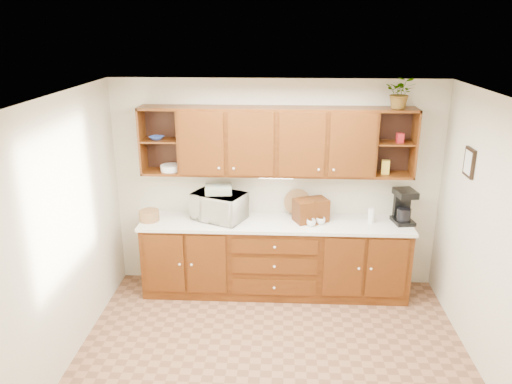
# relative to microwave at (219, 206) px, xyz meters

# --- Properties ---
(floor) EXTENTS (4.00, 4.00, 0.00)m
(floor) POSITION_rel_microwave_xyz_m (0.68, -1.49, -1.11)
(floor) COLOR #8F5F42
(floor) RESTS_ON ground
(ceiling) EXTENTS (4.00, 4.00, 0.00)m
(ceiling) POSITION_rel_microwave_xyz_m (0.68, -1.49, 1.49)
(ceiling) COLOR white
(ceiling) RESTS_ON back_wall
(back_wall) EXTENTS (4.00, 0.00, 4.00)m
(back_wall) POSITION_rel_microwave_xyz_m (0.68, 0.26, 0.19)
(back_wall) COLOR beige
(back_wall) RESTS_ON floor
(left_wall) EXTENTS (0.00, 3.50, 3.50)m
(left_wall) POSITION_rel_microwave_xyz_m (-1.32, -1.49, 0.19)
(left_wall) COLOR beige
(left_wall) RESTS_ON floor
(right_wall) EXTENTS (0.00, 3.50, 3.50)m
(right_wall) POSITION_rel_microwave_xyz_m (2.68, -1.49, 0.19)
(right_wall) COLOR beige
(right_wall) RESTS_ON floor
(base_cabinets) EXTENTS (3.20, 0.60, 0.90)m
(base_cabinets) POSITION_rel_microwave_xyz_m (0.68, -0.04, -0.66)
(base_cabinets) COLOR #351606
(base_cabinets) RESTS_ON floor
(countertop) EXTENTS (3.24, 0.64, 0.04)m
(countertop) POSITION_rel_microwave_xyz_m (0.68, -0.05, -0.19)
(countertop) COLOR white
(countertop) RESTS_ON base_cabinets
(upper_cabinets) EXTENTS (3.20, 0.33, 0.80)m
(upper_cabinets) POSITION_rel_microwave_xyz_m (0.69, 0.10, 0.79)
(upper_cabinets) COLOR #351606
(upper_cabinets) RESTS_ON back_wall
(undercabinet_light) EXTENTS (0.40, 0.05, 0.02)m
(undercabinet_light) POSITION_rel_microwave_xyz_m (0.68, 0.05, 0.36)
(undercabinet_light) COLOR white
(undercabinet_light) RESTS_ON upper_cabinets
(framed_picture) EXTENTS (0.03, 0.24, 0.30)m
(framed_picture) POSITION_rel_microwave_xyz_m (2.66, -0.59, 0.74)
(framed_picture) COLOR black
(framed_picture) RESTS_ON right_wall
(wicker_basket) EXTENTS (0.26, 0.26, 0.13)m
(wicker_basket) POSITION_rel_microwave_xyz_m (-0.84, -0.09, -0.10)
(wicker_basket) COLOR olive
(wicker_basket) RESTS_ON countertop
(microwave) EXTENTS (0.72, 0.62, 0.33)m
(microwave) POSITION_rel_microwave_xyz_m (0.00, 0.00, 0.00)
(microwave) COLOR beige
(microwave) RESTS_ON countertop
(towel_stack) EXTENTS (0.34, 0.26, 0.09)m
(towel_stack) POSITION_rel_microwave_xyz_m (-0.00, 0.00, 0.21)
(towel_stack) COLOR #CEBF61
(towel_stack) RESTS_ON microwave
(wine_bottle) EXTENTS (0.08, 0.08, 0.33)m
(wine_bottle) POSITION_rel_microwave_xyz_m (0.15, -0.04, -0.00)
(wine_bottle) COLOR black
(wine_bottle) RESTS_ON countertop
(woven_tray) EXTENTS (0.33, 0.09, 0.33)m
(woven_tray) POSITION_rel_microwave_xyz_m (0.95, 0.20, -0.16)
(woven_tray) COLOR olive
(woven_tray) RESTS_ON countertop
(bread_box) EXTENTS (0.45, 0.37, 0.27)m
(bread_box) POSITION_rel_microwave_xyz_m (1.11, 0.00, -0.03)
(bread_box) COLOR #351606
(bread_box) RESTS_ON countertop
(mug_tree) EXTENTS (0.23, 0.24, 0.29)m
(mug_tree) POSITION_rel_microwave_xyz_m (1.14, -0.10, -0.12)
(mug_tree) COLOR #351606
(mug_tree) RESTS_ON countertop
(canister_red) EXTENTS (0.16, 0.16, 0.13)m
(canister_red) POSITION_rel_microwave_xyz_m (1.17, 0.04, -0.10)
(canister_red) COLOR #A4171E
(canister_red) RESTS_ON countertop
(canister_white) EXTENTS (0.08, 0.08, 0.18)m
(canister_white) POSITION_rel_microwave_xyz_m (1.82, -0.02, -0.08)
(canister_white) COLOR white
(canister_white) RESTS_ON countertop
(canister_yellow) EXTENTS (0.09, 0.09, 0.11)m
(canister_yellow) POSITION_rel_microwave_xyz_m (1.13, 0.02, -0.11)
(canister_yellow) COLOR gold
(canister_yellow) RESTS_ON countertop
(coffee_maker) EXTENTS (0.27, 0.32, 0.41)m
(coffee_maker) POSITION_rel_microwave_xyz_m (2.20, 0.02, 0.03)
(coffee_maker) COLOR black
(coffee_maker) RESTS_ON countertop
(bowl_stack) EXTENTS (0.21, 0.21, 0.04)m
(bowl_stack) POSITION_rel_microwave_xyz_m (-0.73, 0.08, 0.81)
(bowl_stack) COLOR #2A479C
(bowl_stack) RESTS_ON upper_cabinets
(plate_stack) EXTENTS (0.31, 0.31, 0.07)m
(plate_stack) POSITION_rel_microwave_xyz_m (-0.58, 0.09, 0.45)
(plate_stack) COLOR white
(plate_stack) RESTS_ON upper_cabinets
(pantry_box_yellow) EXTENTS (0.10, 0.09, 0.16)m
(pantry_box_yellow) POSITION_rel_microwave_xyz_m (1.96, 0.08, 0.49)
(pantry_box_yellow) COLOR gold
(pantry_box_yellow) RESTS_ON upper_cabinets
(pantry_box_red) EXTENTS (0.08, 0.08, 0.11)m
(pantry_box_red) POSITION_rel_microwave_xyz_m (2.10, 0.07, 0.85)
(pantry_box_red) COLOR #A4171E
(pantry_box_red) RESTS_ON upper_cabinets
(potted_plant) EXTENTS (0.39, 0.36, 0.36)m
(potted_plant) POSITION_rel_microwave_xyz_m (2.06, 0.06, 1.36)
(potted_plant) COLOR #999999
(potted_plant) RESTS_ON upper_cabinets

